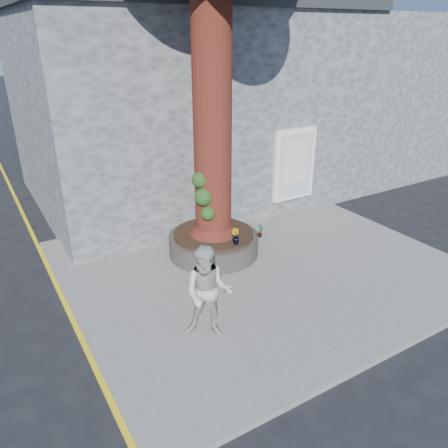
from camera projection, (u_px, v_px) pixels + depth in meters
ground at (228, 303)px, 9.51m from camera, size 120.00×120.00×0.00m
pavement at (258, 264)px, 10.98m from camera, size 9.00×8.00×0.12m
yellow_line at (74, 323)px, 8.86m from camera, size 0.10×30.00×0.01m
stone_shop at (181, 103)px, 15.05m from camera, size 10.30×8.30×6.30m
neighbour_shop at (348, 92)px, 18.89m from camera, size 6.00×8.00×6.00m
planter at (214, 243)px, 11.29m from camera, size 2.30×2.30×0.60m
man at (186, 206)px, 12.23m from camera, size 0.68×0.53×1.67m
woman at (208, 293)px, 7.99m from camera, size 1.15×1.11×1.86m
shopping_bag at (195, 227)px, 12.56m from camera, size 0.22×0.17×0.28m
plant_a at (260, 231)px, 10.83m from camera, size 0.22×0.19×0.36m
plant_b at (235, 237)px, 10.48m from camera, size 0.26×0.26×0.39m
plant_c at (215, 211)px, 12.01m from camera, size 0.26×0.26×0.34m
plant_d at (225, 210)px, 12.17m from camera, size 0.37×0.36×0.31m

